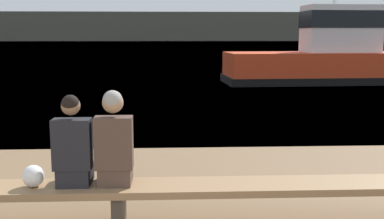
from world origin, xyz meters
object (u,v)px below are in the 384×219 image
person_right (114,144)px  shopping_bag (33,176)px  tugboat_red (332,59)px  bench_main (119,192)px  person_left (73,148)px

person_right → shopping_bag: 0.92m
tugboat_red → person_right: bearing=150.8°
shopping_bag → tugboat_red: tugboat_red is taller
bench_main → tugboat_red: 17.08m
person_left → bench_main: bearing=-1.4°
person_left → shopping_bag: bearing=-175.7°
person_left → tugboat_red: size_ratio=0.11×
person_right → tugboat_red: 17.08m
person_right → shopping_bag: (-0.86, -0.03, -0.34)m
person_left → shopping_bag: person_left is taller
person_left → person_right: (0.44, -0.00, 0.04)m
person_left → person_right: person_right is taller
person_left → tugboat_red: (8.00, 15.31, 0.17)m
bench_main → tugboat_red: tugboat_red is taller
person_left → person_right: 0.44m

